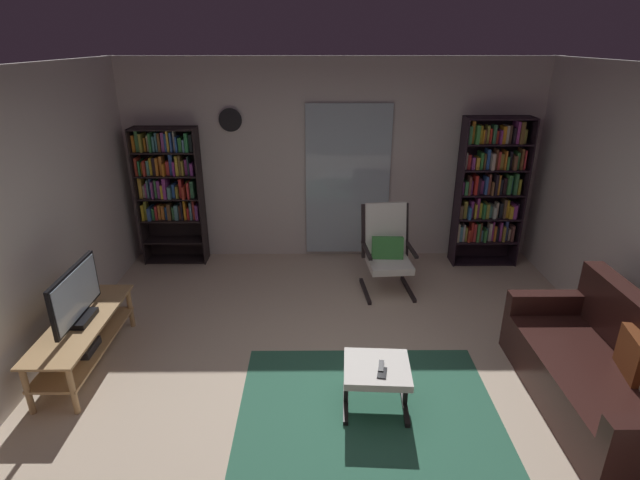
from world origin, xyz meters
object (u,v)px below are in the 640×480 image
lounge_armchair (387,247)px  tv_remote (381,366)px  ottoman (377,373)px  tv_stand (83,336)px  bookshelf_near_tv (169,186)px  cell_phone (382,373)px  leather_sofa (606,375)px  television (76,298)px  wall_clock (230,120)px  bookshelf_near_sofa (490,188)px

lounge_armchair → tv_remote: 2.12m
lounge_armchair → tv_remote: lounge_armchair is taller
ottoman → tv_stand: bearing=167.5°
ottoman → tv_remote: size_ratio=3.80×
bookshelf_near_tv → lounge_armchair: bookshelf_near_tv is taller
bookshelf_near_tv → cell_phone: bearing=-51.4°
leather_sofa → tv_remote: leather_sofa is taller
television → ottoman: 2.67m
ottoman → wall_clock: bearing=117.0°
leather_sofa → tv_remote: (-1.79, 0.02, 0.08)m
leather_sofa → cell_phone: size_ratio=12.80×
bookshelf_near_sofa → cell_phone: 3.43m
bookshelf_near_sofa → tv_remote: 3.36m
ottoman → wall_clock: (-1.55, 3.04, 1.52)m
bookshelf_near_sofa → television: bearing=-152.6°
tv_stand → tv_remote: 2.68m
ottoman → leather_sofa: bearing=-1.2°
lounge_armchair → cell_phone: 2.20m
bookshelf_near_tv → wall_clock: size_ratio=6.15×
cell_phone → wall_clock: (-1.57, 3.13, 1.45)m
bookshelf_near_tv → television: bearing=-95.3°
tv_stand → lounge_armchair: 3.30m
tv_stand → ottoman: bearing=-12.5°
bookshelf_near_tv → tv_stand: bearing=-95.3°
leather_sofa → wall_clock: size_ratio=6.18×
ottoman → cell_phone: cell_phone is taller
tv_stand → cell_phone: 2.69m
television → lounge_armchair: size_ratio=0.81×
lounge_armchair → tv_remote: (-0.32, -2.09, -0.13)m
tv_stand → cell_phone: tv_stand is taller
bookshelf_near_tv → bookshelf_near_sofa: 4.10m
television → cell_phone: bearing=-14.6°
leather_sofa → wall_clock: wall_clock is taller
bookshelf_near_tv → lounge_armchair: bearing=-17.0°
television → ottoman: size_ratio=1.51×
tv_remote → cell_phone: 0.08m
tv_stand → leather_sofa: bearing=-7.9°
lounge_armchair → ottoman: 2.11m
wall_clock → tv_remote: bearing=-62.7°
bookshelf_near_sofa → tv_remote: (-1.70, -2.83, -0.62)m
leather_sofa → bookshelf_near_tv: bearing=144.8°
bookshelf_near_sofa → cell_phone: bookshelf_near_sofa is taller
lounge_armchair → bookshelf_near_sofa: bearing=28.2°
leather_sofa → lounge_armchair: bearing=124.8°
bookshelf_near_tv → leather_sofa: size_ratio=1.00×
tv_stand → cell_phone: bearing=-14.3°
bookshelf_near_sofa → wall_clock: (-3.28, 0.22, 0.82)m
leather_sofa → wall_clock: (-3.36, 3.08, 1.53)m
cell_phone → television: bearing=177.5°
leather_sofa → ottoman: size_ratio=3.27×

